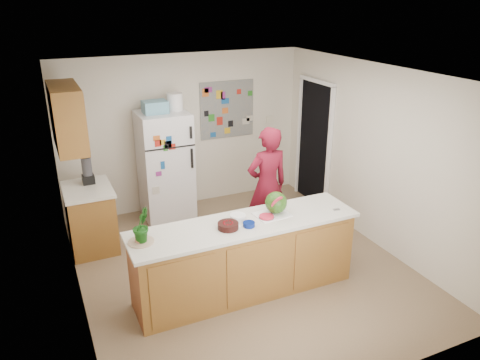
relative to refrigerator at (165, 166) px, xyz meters
name	(u,v)px	position (x,y,z in m)	size (l,w,h in m)	color
floor	(242,267)	(0.45, -1.88, -0.86)	(4.00, 4.50, 0.02)	brown
wall_back	(184,132)	(0.45, 0.38, 0.40)	(4.00, 0.02, 2.50)	beige
wall_left	(69,207)	(-1.56, -1.88, 0.40)	(0.02, 4.50, 2.50)	beige
wall_right	(375,156)	(2.46, -1.88, 0.40)	(0.02, 4.50, 2.50)	beige
ceiling	(243,73)	(0.45, -1.88, 1.66)	(4.00, 4.50, 0.02)	white
doorway	(314,144)	(2.44, -0.43, 0.17)	(0.03, 0.85, 2.04)	black
peninsula_base	(245,259)	(0.25, -2.38, -0.41)	(2.60, 0.62, 0.88)	brown
peninsula_top	(245,224)	(0.25, -2.38, 0.05)	(2.68, 0.70, 0.04)	silver
side_counter_base	(91,219)	(-1.24, -0.53, -0.42)	(0.60, 0.80, 0.86)	brown
side_counter_top	(87,189)	(-1.24, -0.53, 0.03)	(0.64, 0.84, 0.04)	silver
upper_cabinets	(67,117)	(-1.37, -0.58, 1.05)	(0.35, 1.00, 0.80)	brown
refrigerator	(165,166)	(0.00, 0.00, 0.00)	(0.75, 0.70, 1.70)	silver
fridge_top_bin	(155,107)	(-0.10, 0.00, 0.94)	(0.35, 0.28, 0.18)	#5999B2
photo_collage	(227,110)	(1.20, 0.36, 0.70)	(0.95, 0.01, 0.95)	slate
person	(267,186)	(1.07, -1.36, 0.00)	(0.62, 0.41, 1.69)	maroon
blender_appliance	(87,170)	(-1.19, -0.36, 0.24)	(0.13, 0.13, 0.38)	black
cutting_board	(272,215)	(0.62, -2.34, 0.08)	(0.40, 0.30, 0.01)	white
watermelon	(276,203)	(0.68, -2.32, 0.21)	(0.26, 0.26, 0.26)	#1D5417
watermelon_slice	(267,217)	(0.52, -2.39, 0.09)	(0.17, 0.17, 0.02)	red
cherry_bowl	(228,226)	(0.02, -2.43, 0.11)	(0.23, 0.23, 0.07)	black
white_bowl	(238,217)	(0.21, -2.28, 0.10)	(0.18, 0.18, 0.06)	white
cobalt_bowl	(249,224)	(0.25, -2.48, 0.10)	(0.14, 0.14, 0.05)	navy
plate	(141,242)	(-0.93, -2.34, 0.08)	(0.27, 0.27, 0.02)	beige
paper_towel	(229,226)	(0.04, -2.41, 0.08)	(0.18, 0.16, 0.02)	white
keys	(336,210)	(1.39, -2.53, 0.08)	(0.08, 0.04, 0.01)	gray
potted_plant	(141,226)	(-0.91, -2.33, 0.26)	(0.21, 0.17, 0.37)	#104311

